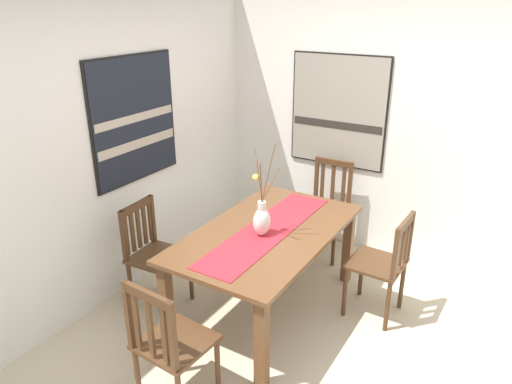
{
  "coord_description": "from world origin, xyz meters",
  "views": [
    {
      "loc": [
        -2.62,
        -1.14,
        2.46
      ],
      "look_at": [
        0.36,
        0.67,
        1.04
      ],
      "focal_mm": 33.39,
      "sensor_mm": 36.0,
      "label": 1
    }
  ],
  "objects_px": {
    "chair_0": "(383,263)",
    "chair_3": "(153,252)",
    "chair_2": "(327,207)",
    "painting_on_back_wall": "(134,119)",
    "dining_table": "(267,242)",
    "painting_on_side_wall": "(338,111)",
    "centerpiece_vase": "(262,219)",
    "chair_1": "(169,343)"
  },
  "relations": [
    {
      "from": "chair_0",
      "to": "chair_3",
      "type": "bearing_deg",
      "value": 116.42
    },
    {
      "from": "chair_2",
      "to": "chair_3",
      "type": "bearing_deg",
      "value": 151.3
    },
    {
      "from": "chair_3",
      "to": "painting_on_back_wall",
      "type": "xyz_separation_m",
      "value": [
        0.32,
        0.39,
        1.01
      ]
    },
    {
      "from": "chair_0",
      "to": "painting_on_back_wall",
      "type": "height_order",
      "value": "painting_on_back_wall"
    },
    {
      "from": "dining_table",
      "to": "chair_3",
      "type": "bearing_deg",
      "value": 115.71
    },
    {
      "from": "chair_3",
      "to": "chair_0",
      "type": "bearing_deg",
      "value": -63.58
    },
    {
      "from": "dining_table",
      "to": "chair_0",
      "type": "height_order",
      "value": "chair_0"
    },
    {
      "from": "painting_on_side_wall",
      "to": "centerpiece_vase",
      "type": "bearing_deg",
      "value": -178.33
    },
    {
      "from": "chair_2",
      "to": "painting_on_back_wall",
      "type": "xyz_separation_m",
      "value": [
        -1.28,
        1.27,
        1.01
      ]
    },
    {
      "from": "chair_2",
      "to": "painting_on_side_wall",
      "type": "relative_size",
      "value": 0.87
    },
    {
      "from": "centerpiece_vase",
      "to": "painting_on_side_wall",
      "type": "bearing_deg",
      "value": 1.67
    },
    {
      "from": "chair_1",
      "to": "chair_3",
      "type": "height_order",
      "value": "chair_1"
    },
    {
      "from": "dining_table",
      "to": "chair_3",
      "type": "relative_size",
      "value": 1.86
    },
    {
      "from": "chair_0",
      "to": "painting_on_back_wall",
      "type": "bearing_deg",
      "value": 104.11
    },
    {
      "from": "chair_3",
      "to": "painting_on_back_wall",
      "type": "bearing_deg",
      "value": 51.06
    },
    {
      "from": "dining_table",
      "to": "chair_0",
      "type": "relative_size",
      "value": 1.88
    },
    {
      "from": "chair_2",
      "to": "chair_3",
      "type": "distance_m",
      "value": 1.82
    },
    {
      "from": "chair_1",
      "to": "painting_on_side_wall",
      "type": "height_order",
      "value": "painting_on_side_wall"
    },
    {
      "from": "centerpiece_vase",
      "to": "chair_2",
      "type": "xyz_separation_m",
      "value": [
        1.27,
        -0.01,
        -0.39
      ]
    },
    {
      "from": "chair_3",
      "to": "painting_on_back_wall",
      "type": "height_order",
      "value": "painting_on_back_wall"
    },
    {
      "from": "dining_table",
      "to": "chair_3",
      "type": "xyz_separation_m",
      "value": [
        -0.41,
        0.86,
        -0.14
      ]
    },
    {
      "from": "dining_table",
      "to": "chair_3",
      "type": "distance_m",
      "value": 0.96
    },
    {
      "from": "chair_0",
      "to": "chair_1",
      "type": "height_order",
      "value": "chair_1"
    },
    {
      "from": "centerpiece_vase",
      "to": "chair_1",
      "type": "distance_m",
      "value": 1.19
    },
    {
      "from": "chair_1",
      "to": "chair_3",
      "type": "xyz_separation_m",
      "value": [
        0.8,
        0.86,
        0.0
      ]
    },
    {
      "from": "painting_on_side_wall",
      "to": "painting_on_back_wall",
      "type": "bearing_deg",
      "value": 142.48
    },
    {
      "from": "painting_on_side_wall",
      "to": "chair_1",
      "type": "bearing_deg",
      "value": -178.95
    },
    {
      "from": "chair_3",
      "to": "painting_on_side_wall",
      "type": "distance_m",
      "value": 2.25
    },
    {
      "from": "chair_1",
      "to": "painting_on_side_wall",
      "type": "distance_m",
      "value": 2.84
    },
    {
      "from": "dining_table",
      "to": "chair_2",
      "type": "height_order",
      "value": "chair_2"
    },
    {
      "from": "dining_table",
      "to": "painting_on_side_wall",
      "type": "xyz_separation_m",
      "value": [
        1.47,
        0.04,
        0.78
      ]
    },
    {
      "from": "chair_1",
      "to": "dining_table",
      "type": "bearing_deg",
      "value": 0.24
    },
    {
      "from": "centerpiece_vase",
      "to": "chair_1",
      "type": "xyz_separation_m",
      "value": [
        -1.12,
        -0.0,
        -0.39
      ]
    },
    {
      "from": "chair_0",
      "to": "chair_3",
      "type": "xyz_separation_m",
      "value": [
        -0.84,
        1.69,
        0.01
      ]
    },
    {
      "from": "chair_1",
      "to": "chair_0",
      "type": "bearing_deg",
      "value": -26.82
    },
    {
      "from": "chair_1",
      "to": "painting_on_back_wall",
      "type": "xyz_separation_m",
      "value": [
        1.11,
        1.26,
        1.01
      ]
    },
    {
      "from": "centerpiece_vase",
      "to": "chair_2",
      "type": "height_order",
      "value": "centerpiece_vase"
    },
    {
      "from": "dining_table",
      "to": "painting_on_back_wall",
      "type": "height_order",
      "value": "painting_on_back_wall"
    },
    {
      "from": "centerpiece_vase",
      "to": "chair_1",
      "type": "relative_size",
      "value": 0.81
    },
    {
      "from": "chair_0",
      "to": "chair_1",
      "type": "xyz_separation_m",
      "value": [
        -1.64,
        0.83,
        0.01
      ]
    },
    {
      "from": "dining_table",
      "to": "chair_2",
      "type": "xyz_separation_m",
      "value": [
        1.18,
        -0.02,
        -0.14
      ]
    },
    {
      "from": "dining_table",
      "to": "centerpiece_vase",
      "type": "bearing_deg",
      "value": -179.08
    }
  ]
}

